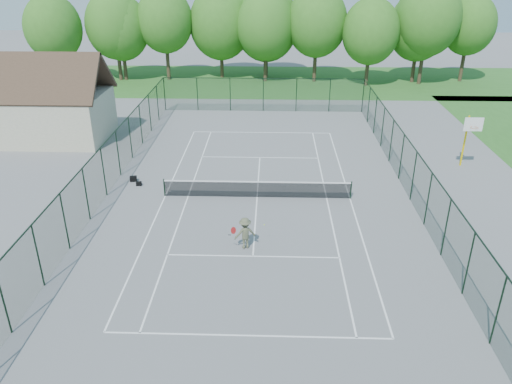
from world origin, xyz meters
TOP-DOWN VIEW (x-y plane):
  - ground at (0.00, 0.00)m, footprint 140.00×140.00m
  - grass_far at (0.00, 30.00)m, footprint 80.00×16.00m
  - court_lines at (0.00, 0.00)m, footprint 11.05×23.85m
  - tennis_net at (0.00, 0.00)m, footprint 11.08×0.08m
  - fence_enclosure at (0.00, 0.00)m, footprint 18.05×36.05m
  - utility_building at (-16.00, 10.00)m, footprint 8.60×6.27m
  - tree_line_far at (0.00, 30.00)m, footprint 39.40×6.40m
  - basketball_goal at (13.71, 4.90)m, footprint 1.20×1.43m
  - sports_bag_a at (-7.91, 2.05)m, footprint 0.47×0.34m
  - sports_bag_b at (-7.41, 1.41)m, footprint 0.34×0.21m
  - tennis_player at (-0.41, -5.63)m, footprint 1.83×0.95m

SIDE VIEW (x-z plane):
  - ground at x=0.00m, z-range 0.00..0.00m
  - court_lines at x=0.00m, z-range 0.00..0.01m
  - grass_far at x=0.00m, z-range 0.00..0.01m
  - sports_bag_b at x=-7.41m, z-range 0.00..0.26m
  - sports_bag_a at x=-7.91m, z-range 0.00..0.34m
  - tennis_net at x=0.00m, z-range 0.03..1.13m
  - tennis_player at x=-0.41m, z-range 0.00..1.63m
  - fence_enclosure at x=0.00m, z-range 0.05..3.07m
  - basketball_goal at x=13.71m, z-range 0.74..4.39m
  - utility_building at x=-16.00m, z-range -0.20..6.44m
  - tree_line_far at x=0.00m, z-range 1.14..10.84m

